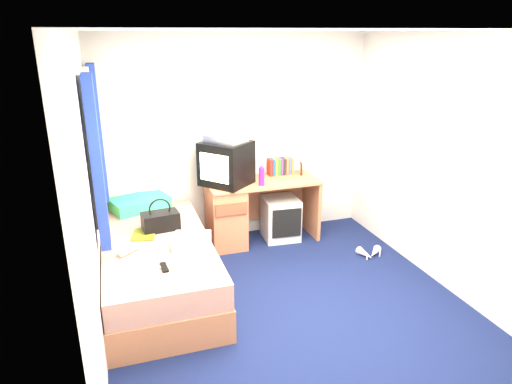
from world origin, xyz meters
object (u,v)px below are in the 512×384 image
object	(u,v)px
picture_frame	(301,169)
remote_control	(164,267)
pink_water_bottle	(262,177)
water_bottle	(129,249)
towel	(192,241)
white_heels	(370,253)
bed	(158,266)
magazine	(144,234)
desk	(240,210)
aerosol_can	(253,172)
pillow	(140,203)
storage_cube	(280,218)
crt_tv	(226,163)
vcr	(226,138)
handbag	(161,220)
colour_swatch_fan	(173,267)

from	to	relation	value
picture_frame	remote_control	size ratio (longest dim) A/B	0.88
pink_water_bottle	remote_control	bearing A→B (deg)	-135.87
picture_frame	water_bottle	size ratio (longest dim) A/B	0.70
towel	white_heels	world-z (taller)	towel
towel	bed	bearing A→B (deg)	141.95
magazine	bed	bearing A→B (deg)	-58.64
bed	remote_control	bearing A→B (deg)	-89.30
towel	remote_control	size ratio (longest dim) A/B	2.04
desk	aerosol_can	distance (m)	0.48
picture_frame	pillow	bearing A→B (deg)	-162.60
desk	storage_cube	size ratio (longest dim) A/B	2.53
crt_tv	storage_cube	bearing A→B (deg)	45.85
pink_water_bottle	aerosol_can	xyz separation A→B (m)	(-0.03, 0.21, -0.00)
vcr	magazine	distance (m)	1.41
aerosol_can	remote_control	world-z (taller)	aerosol_can
towel	remote_control	world-z (taller)	towel
storage_cube	magazine	distance (m)	1.79
crt_tv	vcr	xyz separation A→B (m)	(0.00, 0.00, 0.29)
desk	picture_frame	distance (m)	0.91
white_heels	bed	bearing A→B (deg)	-179.76
vcr	handbag	bearing A→B (deg)	-92.47
bed	pillow	size ratio (longest dim) A/B	3.36
aerosol_can	storage_cube	bearing A→B (deg)	-13.63
magazine	colour_swatch_fan	distance (m)	0.75
magazine	towel	bearing A→B (deg)	-44.81
pillow	magazine	world-z (taller)	pillow
pillow	aerosol_can	xyz separation A→B (m)	(1.31, -0.02, 0.24)
aerosol_can	remote_control	xyz separation A→B (m)	(-1.22, -1.43, -0.30)
storage_cube	remote_control	size ratio (longest dim) A/B	3.21
magazine	white_heels	bearing A→B (deg)	-3.55
desk	vcr	xyz separation A→B (m)	(-0.15, 0.00, 0.87)
picture_frame	colour_swatch_fan	xyz separation A→B (m)	(-1.78, -1.49, -0.27)
vcr	picture_frame	distance (m)	1.06
pillow	magazine	xyz separation A→B (m)	(-0.02, -0.72, -0.06)
storage_cube	white_heels	bearing A→B (deg)	-40.81
picture_frame	magazine	bearing A→B (deg)	-142.37
storage_cube	handbag	size ratio (longest dim) A/B	1.37
water_bottle	colour_swatch_fan	distance (m)	0.51
storage_cube	white_heels	size ratio (longest dim) A/B	1.73
desk	crt_tv	world-z (taller)	crt_tv
pink_water_bottle	magazine	distance (m)	1.48
pillow	magazine	size ratio (longest dim) A/B	2.13
storage_cube	picture_frame	size ratio (longest dim) A/B	3.66
pillow	storage_cube	distance (m)	1.67
bed	aerosol_can	size ratio (longest dim) A/B	10.37
water_bottle	pink_water_bottle	bearing A→B (deg)	29.08
white_heels	pillow	bearing A→B (deg)	160.05
magazine	picture_frame	bearing A→B (deg)	21.14
towel	magazine	world-z (taller)	towel
magazine	water_bottle	distance (m)	0.38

